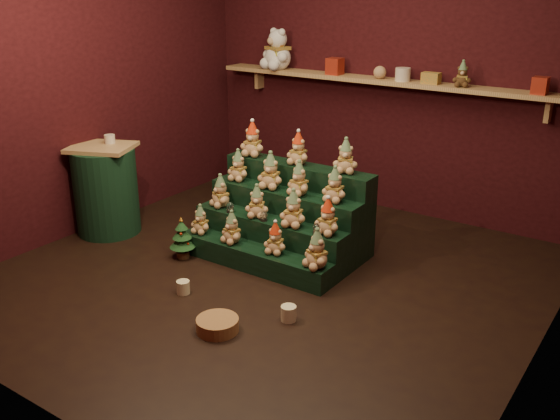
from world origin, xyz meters
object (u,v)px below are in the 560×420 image
Objects in this scene: snow_globe_a at (230,207)px; mug_right at (289,313)px; wicker_basket at (217,325)px; white_bear at (278,44)px; mug_left at (183,287)px; snow_globe_c at (317,229)px; mini_christmas_tree at (182,238)px; snow_globe_b at (264,216)px; brown_bear at (462,74)px; side_table at (106,190)px; riser_tier_front at (254,258)px.

snow_globe_a is 1.30m from mug_right.
wicker_basket is 0.55× the size of white_bear.
mug_left is at bearing -77.07° from snow_globe_a.
snow_globe_c reaches higher than mug_right.
mini_christmas_tree is 0.70× the size of white_bear.
snow_globe_c is at bearing -0.00° from snow_globe_b.
mug_left is 0.35× the size of wicker_basket.
snow_globe_b is at bearing -38.52° from white_bear.
brown_bear is (0.59, 2.67, 1.39)m from wicker_basket.
white_bear reaches higher than mug_left.
snow_globe_a is 2.09m from white_bear.
snow_globe_b is 0.28× the size of wicker_basket.
snow_globe_a is at bearing -48.48° from white_bear.
snow_globe_c is at bearing -15.22° from side_table.
mini_christmas_tree reaches higher than wicker_basket.
mug_right is 0.49× the size of brown_bear.
snow_globe_c reaches higher than mini_christmas_tree.
mug_right is (0.69, -0.52, -0.04)m from riser_tier_front.
mug_right is at bearing 7.91° from mug_left.
side_table reaches higher than snow_globe_c.
wicker_basket is at bearing -96.43° from snow_globe_c.
white_bear is at bearing 108.58° from mug_left.
snow_globe_a is at bearing 102.93° from mug_left.
mini_christmas_tree is at bearing 133.07° from mug_left.
brown_bear is at bearing 77.47° from wicker_basket.
mini_christmas_tree reaches higher than mug_left.
mug_left is at bearing -46.93° from mini_christmas_tree.
snow_globe_a reaches higher than mug_right.
riser_tier_front is 14.08× the size of mug_left.
side_table reaches higher than riser_tier_front.
mug_right is at bearing -37.08° from riser_tier_front.
snow_globe_c is at bearing -0.00° from snow_globe_a.
mug_left is (-0.67, -0.80, -0.36)m from snow_globe_c.
white_bear reaches higher than snow_globe_a.
riser_tier_front is 0.98m from wicker_basket.
snow_globe_c is at bearing -27.09° from white_bear.
side_table is 2.25× the size of mini_christmas_tree.
riser_tier_front is 1.61m from side_table.
wicker_basket is 1.30× the size of brown_bear.
riser_tier_front reaches higher than wicker_basket.
mug_right reaches higher than mug_left.
snow_globe_a is 0.81× the size of mug_right.
mug_left is at bearing -132.88° from brown_bear.
wicker_basket is (0.74, -1.06, -0.36)m from snow_globe_a.
brown_bear is at bearing 61.27° from riser_tier_front.
snow_globe_a is 1.09× the size of snow_globe_b.
snow_globe_b is 0.74× the size of mug_right.
snow_globe_a is 0.17× the size of white_bear.
snow_globe_a is at bearing 124.68° from wicker_basket.
side_table reaches higher than mini_christmas_tree.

